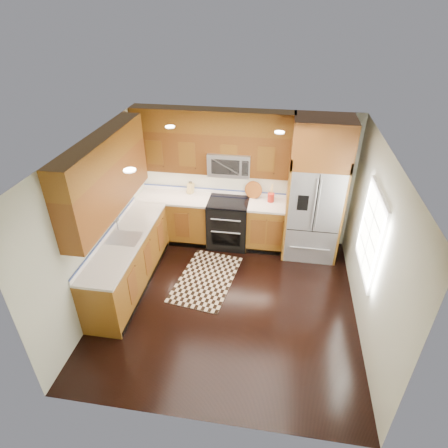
% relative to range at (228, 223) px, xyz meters
% --- Properties ---
extents(ground, '(4.00, 4.00, 0.00)m').
position_rel_range_xyz_m(ground, '(0.25, -1.67, -0.47)').
color(ground, black).
rests_on(ground, ground).
extents(wall_back, '(4.00, 0.02, 2.60)m').
position_rel_range_xyz_m(wall_back, '(0.25, 0.33, 0.83)').
color(wall_back, '#B6BAA8').
rests_on(wall_back, ground).
extents(wall_left, '(0.02, 4.00, 2.60)m').
position_rel_range_xyz_m(wall_left, '(-1.75, -1.67, 0.83)').
color(wall_left, '#B6BAA8').
rests_on(wall_left, ground).
extents(wall_right, '(0.02, 4.00, 2.60)m').
position_rel_range_xyz_m(wall_right, '(2.25, -1.67, 0.83)').
color(wall_right, '#B6BAA8').
rests_on(wall_right, ground).
extents(window, '(0.04, 1.10, 1.30)m').
position_rel_range_xyz_m(window, '(2.23, -1.47, 0.93)').
color(window, white).
rests_on(window, ground).
extents(base_cabinets, '(2.85, 3.00, 0.90)m').
position_rel_range_xyz_m(base_cabinets, '(-0.98, -0.77, -0.02)').
color(base_cabinets, brown).
rests_on(base_cabinets, ground).
extents(countertop, '(2.86, 3.01, 0.04)m').
position_rel_range_xyz_m(countertop, '(-0.84, -0.65, 0.45)').
color(countertop, beige).
rests_on(countertop, base_cabinets).
extents(upper_cabinets, '(2.85, 3.00, 1.15)m').
position_rel_range_xyz_m(upper_cabinets, '(-0.90, -0.58, 1.56)').
color(upper_cabinets, brown).
rests_on(upper_cabinets, ground).
extents(range, '(0.76, 0.67, 0.95)m').
position_rel_range_xyz_m(range, '(0.00, 0.00, 0.00)').
color(range, black).
rests_on(range, ground).
extents(microwave, '(0.76, 0.40, 0.42)m').
position_rel_range_xyz_m(microwave, '(-0.00, 0.13, 1.19)').
color(microwave, '#B2B2B7').
rests_on(microwave, ground).
extents(refrigerator, '(0.98, 0.75, 2.60)m').
position_rel_range_xyz_m(refrigerator, '(1.55, -0.04, 0.83)').
color(refrigerator, '#B2B2B7').
rests_on(refrigerator, ground).
extents(sink_faucet, '(0.54, 0.44, 0.37)m').
position_rel_range_xyz_m(sink_faucet, '(-1.48, -1.44, 0.52)').
color(sink_faucet, '#B2B2B7').
rests_on(sink_faucet, countertop).
extents(rug, '(1.12, 1.63, 0.01)m').
position_rel_range_xyz_m(rug, '(-0.21, -1.15, -0.46)').
color(rug, black).
rests_on(rug, ground).
extents(knife_block, '(0.13, 0.15, 0.25)m').
position_rel_range_xyz_m(knife_block, '(-0.78, 0.24, 0.57)').
color(knife_block, tan).
rests_on(knife_block, countertop).
extents(utensil_crock, '(0.15, 0.15, 0.35)m').
position_rel_range_xyz_m(utensil_crock, '(0.78, 0.14, 0.59)').
color(utensil_crock, '#A11E13').
rests_on(utensil_crock, countertop).
extents(cutting_board, '(0.40, 0.40, 0.02)m').
position_rel_range_xyz_m(cutting_board, '(0.44, 0.24, 0.48)').
color(cutting_board, brown).
rests_on(cutting_board, countertop).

